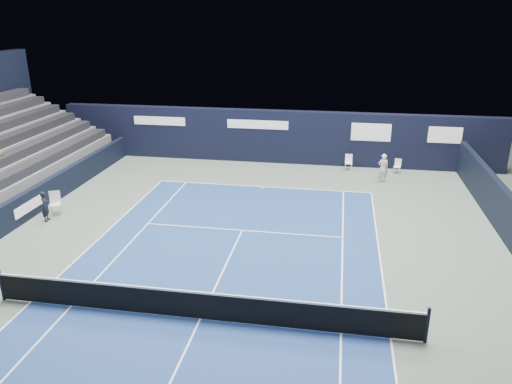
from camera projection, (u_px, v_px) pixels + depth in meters
The scene contains 11 objects.
ground at pixel (217, 285), 16.59m from camera, with size 48.00×48.00×0.00m, color #4E5D52.
court_surface at pixel (200, 319), 14.74m from camera, with size 10.97×23.77×0.01m, color navy.
folding_chair_back_a at pixel (349, 161), 28.30m from camera, with size 0.41×0.40×0.91m.
folding_chair_back_b at pixel (398, 165), 27.76m from camera, with size 0.45×0.44×0.81m.
line_judge_chair at pixel (55, 202), 22.11m from camera, with size 0.60×0.59×1.06m.
line_judge at pixel (45, 206), 21.39m from camera, with size 0.49×0.32×1.34m, color black.
court_markings at pixel (200, 319), 14.74m from camera, with size 11.03×23.83×0.00m.
tennis_net at pixel (200, 305), 14.56m from camera, with size 12.90×0.10×1.10m.
back_sponsor_wall at pixel (275, 136), 29.47m from camera, with size 26.00×0.63×3.10m.
side_barrier_left at pixel (25, 206), 21.56m from camera, with size 0.33×22.00×1.20m.
tennis_player at pixel (383, 168), 26.30m from camera, with size 0.61×0.84×1.51m.
Camera 1 is at (3.74, -12.08, 8.62)m, focal length 35.00 mm.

